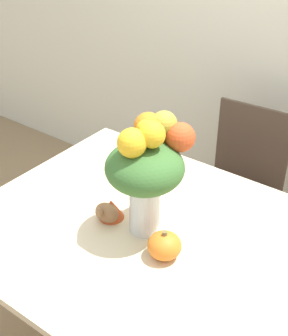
{
  "coord_description": "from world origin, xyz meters",
  "views": [
    {
      "loc": [
        0.79,
        -1.08,
        1.9
      ],
      "look_at": [
        -0.01,
        -0.0,
        1.05
      ],
      "focal_mm": 50.0,
      "sensor_mm": 36.0,
      "label": 1
    }
  ],
  "objects": [
    {
      "name": "dining_chair_near_window",
      "position": [
        -0.03,
        0.86,
        0.47
      ],
      "size": [
        0.44,
        0.44,
        0.91
      ],
      "rotation": [
        0.0,
        0.0,
        0.05
      ],
      "color": "#47382D",
      "rests_on": "ground_plane"
    },
    {
      "name": "dining_table",
      "position": [
        0.0,
        0.0,
        0.68
      ],
      "size": [
        1.33,
        1.08,
        0.78
      ],
      "color": "beige",
      "rests_on": "ground_plane"
    },
    {
      "name": "pumpkin",
      "position": [
        0.13,
        -0.07,
        0.83
      ],
      "size": [
        0.12,
        0.12,
        0.11
      ],
      "color": "orange",
      "rests_on": "dining_table"
    },
    {
      "name": "flower_vase",
      "position": [
        -0.01,
        0.02,
        1.05
      ],
      "size": [
        0.28,
        0.33,
        0.45
      ],
      "color": "silver",
      "rests_on": "dining_table"
    },
    {
      "name": "turkey_figurine",
      "position": [
        -0.15,
        -0.03,
        0.82
      ],
      "size": [
        0.1,
        0.13,
        0.08
      ],
      "color": "#936642",
      "rests_on": "dining_table"
    }
  ]
}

